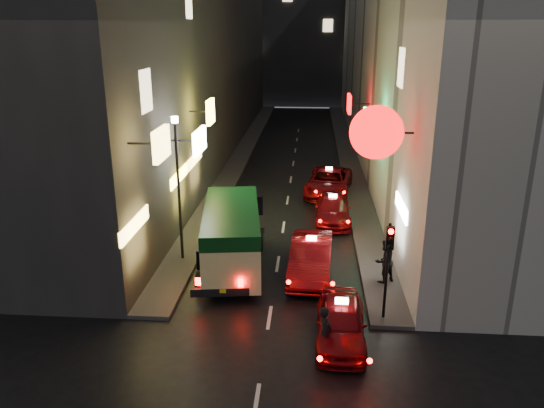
% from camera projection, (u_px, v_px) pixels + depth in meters
% --- Properties ---
extents(building_left, '(7.52, 52.02, 18.00)m').
position_uv_depth(building_left, '(192.00, 38.00, 40.65)').
color(building_left, '#393634').
rests_on(building_left, ground).
extents(building_right, '(8.31, 52.00, 18.00)m').
position_uv_depth(building_right, '(403.00, 38.00, 39.50)').
color(building_right, beige).
rests_on(building_right, ground).
extents(building_far, '(30.00, 10.00, 22.00)m').
position_uv_depth(building_far, '(304.00, 18.00, 69.71)').
color(building_far, '#303035').
rests_on(building_far, ground).
extents(sidewalk_left, '(1.50, 52.00, 0.15)m').
position_uv_depth(sidewalk_left, '(243.00, 153.00, 43.21)').
color(sidewalk_left, '#42403D').
rests_on(sidewalk_left, ground).
extents(sidewalk_right, '(1.50, 52.00, 0.15)m').
position_uv_depth(sidewalk_right, '(347.00, 154.00, 42.60)').
color(sidewalk_right, '#42403D').
rests_on(sidewalk_right, ground).
extents(minibus, '(3.06, 6.61, 2.73)m').
position_uv_depth(minibus, '(232.00, 231.00, 22.05)').
color(minibus, '#E7DE90').
rests_on(minibus, ground).
extents(taxi_near, '(2.21, 5.06, 1.76)m').
position_uv_depth(taxi_near, '(341.00, 319.00, 17.20)').
color(taxi_near, maroon).
rests_on(taxi_near, ground).
extents(taxi_second, '(2.63, 5.82, 1.99)m').
position_uv_depth(taxi_second, '(311.00, 255.00, 21.78)').
color(taxi_second, maroon).
rests_on(taxi_second, ground).
extents(taxi_third, '(1.98, 4.82, 1.70)m').
position_uv_depth(taxi_third, '(332.00, 207.00, 27.95)').
color(taxi_third, maroon).
rests_on(taxi_third, ground).
extents(taxi_far, '(3.10, 5.94, 1.97)m').
position_uv_depth(taxi_far, '(329.00, 180.00, 32.46)').
color(taxi_far, maroon).
rests_on(taxi_far, ground).
extents(pedestrian_crossing, '(0.47, 0.66, 1.87)m').
position_uv_depth(pedestrian_crossing, '(325.00, 328.00, 16.40)').
color(pedestrian_crossing, black).
rests_on(pedestrian_crossing, ground).
extents(pedestrian_sidewalk, '(0.89, 0.80, 2.01)m').
position_uv_depth(pedestrian_sidewalk, '(385.00, 258.00, 20.85)').
color(pedestrian_sidewalk, black).
rests_on(pedestrian_sidewalk, sidewalk_right).
extents(traffic_light, '(0.26, 0.43, 3.50)m').
position_uv_depth(traffic_light, '(389.00, 252.00, 17.65)').
color(traffic_light, black).
rests_on(traffic_light, sidewalk_right).
extents(lamp_post, '(0.28, 0.28, 6.22)m').
position_uv_depth(lamp_post, '(178.00, 180.00, 22.19)').
color(lamp_post, black).
rests_on(lamp_post, sidewalk_left).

